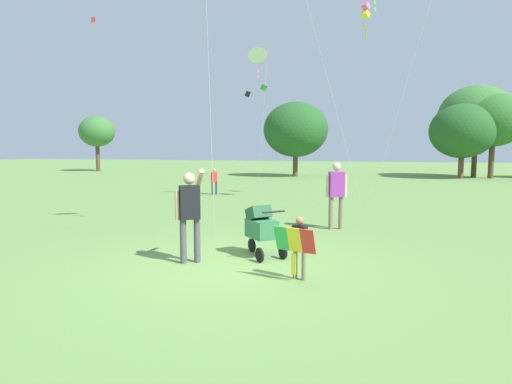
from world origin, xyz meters
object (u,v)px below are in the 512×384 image
(child_with_butterfly_kite, at_px, (299,242))
(stroller, at_px, (261,226))
(kite_orange_delta, at_px, (365,13))
(kite_blue_high, at_px, (258,56))
(person_red_shirt, at_px, (336,190))
(person_sitting_far, at_px, (214,179))
(person_adult_flyer, at_px, (190,209))

(child_with_butterfly_kite, bearing_deg, stroller, 125.86)
(kite_orange_delta, bearing_deg, kite_blue_high, -174.86)
(kite_orange_delta, relative_size, person_red_shirt, 4.37)
(child_with_butterfly_kite, distance_m, kite_blue_high, 12.44)
(person_sitting_far, bearing_deg, person_red_shirt, -49.31)
(kite_blue_high, bearing_deg, person_adult_flyer, -82.15)
(stroller, xyz_separation_m, kite_orange_delta, (1.65, 9.72, 6.76))
(stroller, xyz_separation_m, person_red_shirt, (1.20, 3.30, 0.44))
(kite_blue_high, xyz_separation_m, person_red_shirt, (3.77, -6.04, -4.83))
(person_adult_flyer, bearing_deg, kite_orange_delta, 75.05)
(person_sitting_far, bearing_deg, stroller, -64.73)
(stroller, bearing_deg, child_with_butterfly_kite, -54.14)
(kite_blue_high, bearing_deg, stroller, -74.61)
(kite_blue_high, bearing_deg, person_red_shirt, -58.02)
(person_adult_flyer, xyz_separation_m, person_red_shirt, (2.37, 4.14, 0.02))
(child_with_butterfly_kite, bearing_deg, person_red_shirt, 87.39)
(person_adult_flyer, bearing_deg, child_with_butterfly_kite, -13.75)
(person_adult_flyer, bearing_deg, kite_blue_high, 97.85)
(child_with_butterfly_kite, xyz_separation_m, kite_blue_high, (-3.56, 10.70, 5.25))
(kite_orange_delta, bearing_deg, person_adult_flyer, -104.95)
(kite_orange_delta, distance_m, person_red_shirt, 9.02)
(kite_blue_high, distance_m, person_red_shirt, 8.60)
(child_with_butterfly_kite, distance_m, person_sitting_far, 13.17)
(person_adult_flyer, height_order, person_sitting_far, person_adult_flyer)
(kite_blue_high, xyz_separation_m, person_sitting_far, (-2.34, 1.07, -5.17))
(child_with_butterfly_kite, bearing_deg, kite_blue_high, 108.38)
(kite_orange_delta, distance_m, person_sitting_far, 9.38)
(person_adult_flyer, xyz_separation_m, kite_blue_high, (-1.40, 10.17, 4.85))
(child_with_butterfly_kite, height_order, person_adult_flyer, person_adult_flyer)
(person_red_shirt, relative_size, person_sitting_far, 1.48)
(stroller, relative_size, person_sitting_far, 0.86)
(kite_blue_high, height_order, person_sitting_far, kite_blue_high)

